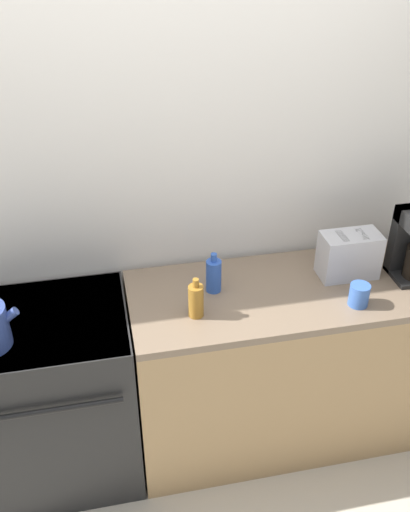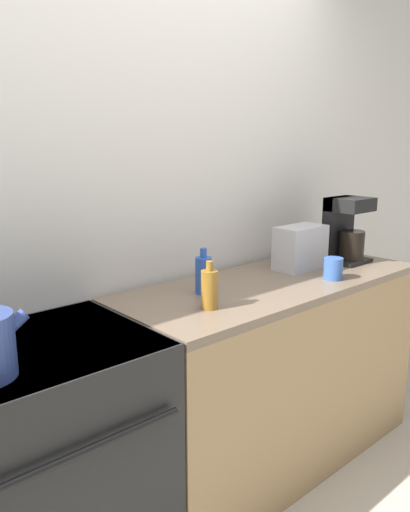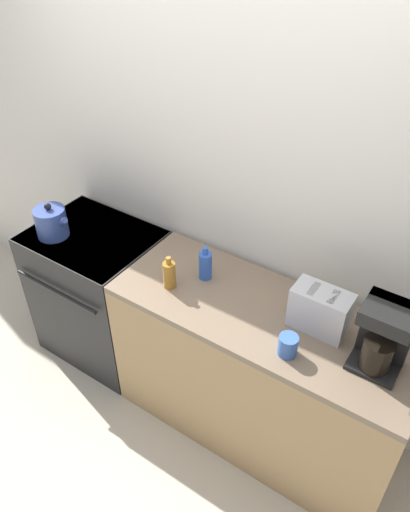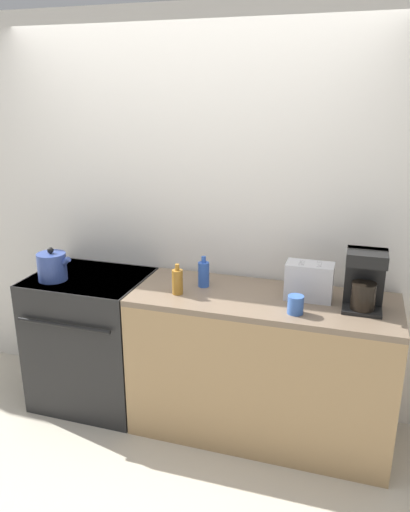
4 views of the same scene
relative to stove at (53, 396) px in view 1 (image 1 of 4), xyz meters
The scene contains 8 objects.
ground_plane 0.83m from the stove, 26.26° to the right, with size 12.00×12.00×0.00m, color beige.
wall_back 1.09m from the stove, 30.52° to the left, with size 8.00×0.05×2.60m.
stove is the anchor object (origin of this frame).
counter_block 1.18m from the stove, ahead, with size 1.58×0.61×0.93m.
toaster 1.54m from the stove, ahead, with size 0.27×0.15×0.22m.
bottle_amber 0.86m from the stove, ahead, with size 0.07×0.07×0.19m.
bottle_blue 0.95m from the stove, ahead, with size 0.07×0.07×0.20m.
cup_blue 1.48m from the stove, ahead, with size 0.09×0.09×0.10m.
Camera 1 is at (-0.30, -1.70, 2.47)m, focal length 40.00 mm.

